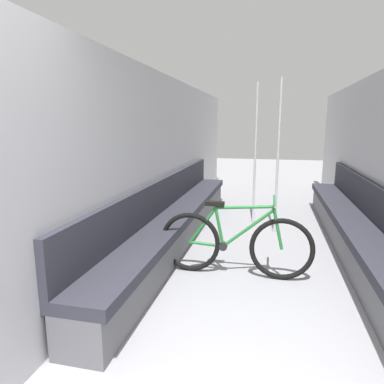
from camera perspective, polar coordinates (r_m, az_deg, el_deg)
wall_left at (r=4.62m, az=-5.90°, el=5.43°), size 0.10×9.72×2.26m
bench_seat_row_left at (r=4.74m, az=-2.54°, el=-4.69°), size 0.48×5.22×0.88m
bench_seat_row_right at (r=4.70m, az=25.86°, el=-5.98°), size 0.48×5.22×0.88m
bicycle at (r=3.68m, az=7.07°, el=-8.53°), size 1.63×0.46×0.85m
grab_pole_near at (r=5.16m, az=14.11°, el=5.34°), size 0.08×0.08×2.24m
grab_pole_far at (r=5.59m, az=10.49°, el=5.92°), size 0.08×0.08×2.24m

